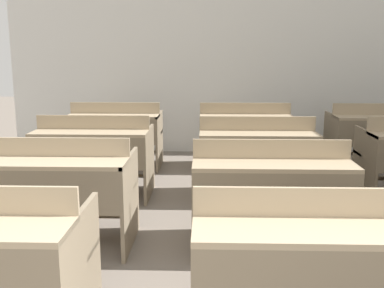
{
  "coord_description": "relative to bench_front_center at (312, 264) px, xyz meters",
  "views": [
    {
      "loc": [
        -0.23,
        -0.33,
        1.47
      ],
      "look_at": [
        -0.34,
        3.21,
        0.75
      ],
      "focal_mm": 42.0,
      "sensor_mm": 36.0,
      "label": 1
    }
  ],
  "objects": [
    {
      "name": "bench_back_right",
      "position": [
        1.66,
        3.65,
        0.0
      ],
      "size": [
        1.15,
        0.68,
        0.85
      ],
      "color": "#81715B",
      "rests_on": "ground_plane"
    },
    {
      "name": "bench_back_left",
      "position": [
        -1.69,
        3.67,
        0.0
      ],
      "size": [
        1.15,
        0.68,
        0.85
      ],
      "color": "#7E6F58",
      "rests_on": "ground_plane"
    },
    {
      "name": "bench_third_center",
      "position": [
        -0.0,
        2.42,
        0.0
      ],
      "size": [
        1.15,
        0.68,
        0.85
      ],
      "color": "#796952",
      "rests_on": "ground_plane"
    },
    {
      "name": "bench_front_center",
      "position": [
        0.0,
        0.0,
        0.0
      ],
      "size": [
        1.15,
        0.68,
        0.85
      ],
      "color": "#7E6F58",
      "rests_on": "ground_plane"
    },
    {
      "name": "wall_back",
      "position": [
        -0.28,
        4.68,
        1.04
      ],
      "size": [
        6.25,
        0.06,
        3.01
      ],
      "color": "silver",
      "rests_on": "ground_plane"
    },
    {
      "name": "bench_back_center",
      "position": [
        -0.02,
        3.67,
        0.0
      ],
      "size": [
        1.15,
        0.68,
        0.85
      ],
      "color": "#796A53",
      "rests_on": "ground_plane"
    },
    {
      "name": "bench_second_left",
      "position": [
        -1.66,
        1.22,
        0.0
      ],
      "size": [
        1.15,
        0.68,
        0.85
      ],
      "color": "gray",
      "rests_on": "ground_plane"
    },
    {
      "name": "bench_third_left",
      "position": [
        -1.67,
        2.45,
        0.0
      ],
      "size": [
        1.15,
        0.68,
        0.85
      ],
      "color": "#7C6C56",
      "rests_on": "ground_plane"
    },
    {
      "name": "bench_second_center",
      "position": [
        -0.03,
        1.2,
        0.0
      ],
      "size": [
        1.15,
        0.68,
        0.85
      ],
      "color": "#7B6B54",
      "rests_on": "ground_plane"
    }
  ]
}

